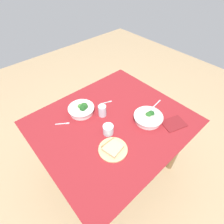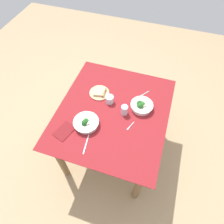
{
  "view_description": "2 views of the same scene",
  "coord_description": "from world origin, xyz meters",
  "px_view_note": "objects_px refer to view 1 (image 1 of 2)",
  "views": [
    {
      "loc": [
        0.64,
        0.71,
        1.83
      ],
      "look_at": [
        -0.06,
        -0.07,
        0.78
      ],
      "focal_mm": 28.24,
      "sensor_mm": 36.0,
      "label": 1
    },
    {
      "loc": [
        -1.09,
        -0.34,
        2.33
      ],
      "look_at": [
        -0.02,
        0.0,
        0.78
      ],
      "focal_mm": 32.11,
      "sensor_mm": 36.0,
      "label": 2
    }
  ],
  "objects_px": {
    "broccoli_bowl_near": "(82,109)",
    "fork_by_near_bowl": "(107,102)",
    "fork_by_far_bowl": "(63,124)",
    "broccoli_bowl_far": "(148,118)",
    "water_glass_center": "(102,111)",
    "napkin_folded_upper": "(174,124)",
    "table_knife_left": "(155,105)",
    "water_glass_side": "(108,130)",
    "bread_side_plate": "(113,149)"
  },
  "relations": [
    {
      "from": "broccoli_bowl_near",
      "to": "napkin_folded_upper",
      "type": "relative_size",
      "value": 1.21
    },
    {
      "from": "broccoli_bowl_far",
      "to": "fork_by_near_bowl",
      "type": "distance_m",
      "value": 0.4
    },
    {
      "from": "bread_side_plate",
      "to": "table_knife_left",
      "type": "xyz_separation_m",
      "value": [
        -0.58,
        -0.09,
        -0.01
      ]
    },
    {
      "from": "table_knife_left",
      "to": "napkin_folded_upper",
      "type": "distance_m",
      "value": 0.24
    },
    {
      "from": "fork_by_far_bowl",
      "to": "fork_by_near_bowl",
      "type": "xyz_separation_m",
      "value": [
        -0.43,
        0.04,
        -0.0
      ]
    },
    {
      "from": "broccoli_bowl_near",
      "to": "water_glass_side",
      "type": "relative_size",
      "value": 2.7
    },
    {
      "from": "water_glass_center",
      "to": "water_glass_side",
      "type": "xyz_separation_m",
      "value": [
        0.09,
        0.18,
        -0.01
      ]
    },
    {
      "from": "bread_side_plate",
      "to": "water_glass_side",
      "type": "relative_size",
      "value": 2.53
    },
    {
      "from": "broccoli_bowl_near",
      "to": "table_knife_left",
      "type": "xyz_separation_m",
      "value": [
        -0.53,
        0.36,
        -0.04
      ]
    },
    {
      "from": "water_glass_center",
      "to": "table_knife_left",
      "type": "distance_m",
      "value": 0.48
    },
    {
      "from": "fork_by_far_bowl",
      "to": "napkin_folded_upper",
      "type": "xyz_separation_m",
      "value": [
        -0.66,
        0.59,
        0.0
      ]
    },
    {
      "from": "bread_side_plate",
      "to": "water_glass_side",
      "type": "height_order",
      "value": "water_glass_side"
    },
    {
      "from": "bread_side_plate",
      "to": "table_knife_left",
      "type": "relative_size",
      "value": 1.1
    },
    {
      "from": "broccoli_bowl_near",
      "to": "water_glass_center",
      "type": "height_order",
      "value": "water_glass_center"
    },
    {
      "from": "broccoli_bowl_near",
      "to": "bread_side_plate",
      "type": "relative_size",
      "value": 1.06
    },
    {
      "from": "table_knife_left",
      "to": "broccoli_bowl_near",
      "type": "bearing_deg",
      "value": -41.75
    },
    {
      "from": "table_knife_left",
      "to": "napkin_folded_upper",
      "type": "height_order",
      "value": "napkin_folded_upper"
    },
    {
      "from": "bread_side_plate",
      "to": "fork_by_near_bowl",
      "type": "height_order",
      "value": "bread_side_plate"
    },
    {
      "from": "water_glass_center",
      "to": "fork_by_far_bowl",
      "type": "distance_m",
      "value": 0.33
    },
    {
      "from": "fork_by_far_bowl",
      "to": "table_knife_left",
      "type": "distance_m",
      "value": 0.8
    },
    {
      "from": "broccoli_bowl_far",
      "to": "broccoli_bowl_near",
      "type": "xyz_separation_m",
      "value": [
        0.34,
        -0.43,
        0.0
      ]
    },
    {
      "from": "broccoli_bowl_far",
      "to": "broccoli_bowl_near",
      "type": "height_order",
      "value": "broccoli_bowl_near"
    },
    {
      "from": "broccoli_bowl_far",
      "to": "fork_by_far_bowl",
      "type": "bearing_deg",
      "value": -38.56
    },
    {
      "from": "water_glass_side",
      "to": "table_knife_left",
      "type": "xyz_separation_m",
      "value": [
        -0.51,
        0.05,
        -0.04
      ]
    },
    {
      "from": "broccoli_bowl_near",
      "to": "fork_by_near_bowl",
      "type": "bearing_deg",
      "value": 169.12
    },
    {
      "from": "napkin_folded_upper",
      "to": "broccoli_bowl_far",
      "type": "bearing_deg",
      "value": -52.41
    },
    {
      "from": "water_glass_side",
      "to": "broccoli_bowl_far",
      "type": "bearing_deg",
      "value": 160.13
    },
    {
      "from": "fork_by_far_bowl",
      "to": "table_knife_left",
      "type": "xyz_separation_m",
      "value": [
        -0.72,
        0.35,
        -0.0
      ]
    },
    {
      "from": "water_glass_center",
      "to": "broccoli_bowl_near",
      "type": "bearing_deg",
      "value": -52.25
    },
    {
      "from": "broccoli_bowl_far",
      "to": "table_knife_left",
      "type": "xyz_separation_m",
      "value": [
        -0.18,
        -0.07,
        -0.03
      ]
    },
    {
      "from": "bread_side_plate",
      "to": "table_knife_left",
      "type": "height_order",
      "value": "bread_side_plate"
    },
    {
      "from": "fork_by_far_bowl",
      "to": "water_glass_center",
      "type": "bearing_deg",
      "value": 11.36
    },
    {
      "from": "broccoli_bowl_far",
      "to": "fork_by_far_bowl",
      "type": "height_order",
      "value": "broccoli_bowl_far"
    },
    {
      "from": "broccoli_bowl_far",
      "to": "water_glass_center",
      "type": "xyz_separation_m",
      "value": [
        0.24,
        -0.29,
        0.02
      ]
    },
    {
      "from": "water_glass_center",
      "to": "water_glass_side",
      "type": "relative_size",
      "value": 1.23
    },
    {
      "from": "bread_side_plate",
      "to": "table_knife_left",
      "type": "bearing_deg",
      "value": -171.21
    },
    {
      "from": "broccoli_bowl_far",
      "to": "fork_by_near_bowl",
      "type": "bearing_deg",
      "value": -74.59
    },
    {
      "from": "table_knife_left",
      "to": "napkin_folded_upper",
      "type": "relative_size",
      "value": 1.04
    },
    {
      "from": "napkin_folded_upper",
      "to": "fork_by_far_bowl",
      "type": "bearing_deg",
      "value": -41.77
    },
    {
      "from": "broccoli_bowl_far",
      "to": "water_glass_side",
      "type": "distance_m",
      "value": 0.34
    },
    {
      "from": "fork_by_near_bowl",
      "to": "table_knife_left",
      "type": "xyz_separation_m",
      "value": [
        -0.29,
        0.32,
        -0.0
      ]
    },
    {
      "from": "broccoli_bowl_far",
      "to": "water_glass_center",
      "type": "bearing_deg",
      "value": -51.25
    },
    {
      "from": "broccoli_bowl_far",
      "to": "bread_side_plate",
      "type": "xyz_separation_m",
      "value": [
        0.4,
        0.02,
        -0.02
      ]
    },
    {
      "from": "bread_side_plate",
      "to": "table_knife_left",
      "type": "distance_m",
      "value": 0.59
    },
    {
      "from": "napkin_folded_upper",
      "to": "broccoli_bowl_near",
      "type": "bearing_deg",
      "value": -51.8
    },
    {
      "from": "bread_side_plate",
      "to": "broccoli_bowl_near",
      "type": "bearing_deg",
      "value": -97.09
    },
    {
      "from": "bread_side_plate",
      "to": "water_glass_center",
      "type": "bearing_deg",
      "value": -117.82
    },
    {
      "from": "fork_by_near_bowl",
      "to": "napkin_folded_upper",
      "type": "relative_size",
      "value": 0.57
    },
    {
      "from": "fork_by_near_bowl",
      "to": "bread_side_plate",
      "type": "bearing_deg",
      "value": -104.73
    },
    {
      "from": "table_knife_left",
      "to": "water_glass_side",
      "type": "bearing_deg",
      "value": -12.48
    }
  ]
}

